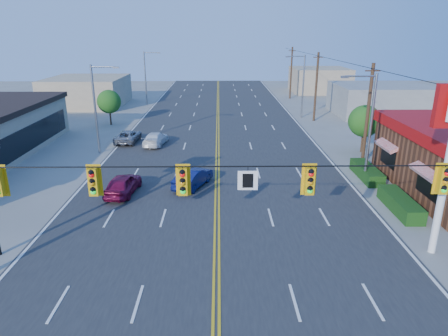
{
  "coord_description": "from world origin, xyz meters",
  "views": [
    {
      "loc": [
        0.14,
        -13.82,
        10.65
      ],
      "look_at": [
        0.46,
        10.98,
        2.2
      ],
      "focal_mm": 32.0,
      "sensor_mm": 36.0,
      "label": 1
    }
  ],
  "objects_px": {
    "signal_span": "(212,195)",
    "car_blue": "(193,178)",
    "car_white": "(156,139)",
    "car_silver": "(128,137)",
    "car_magenta": "(123,185)"
  },
  "relations": [
    {
      "from": "signal_span",
      "to": "car_silver",
      "type": "xyz_separation_m",
      "value": [
        -8.99,
        25.64,
        -4.28
      ]
    },
    {
      "from": "car_blue",
      "to": "car_white",
      "type": "bearing_deg",
      "value": -45.91
    },
    {
      "from": "car_magenta",
      "to": "car_white",
      "type": "bearing_deg",
      "value": -85.01
    },
    {
      "from": "car_white",
      "to": "car_silver",
      "type": "height_order",
      "value": "car_white"
    },
    {
      "from": "signal_span",
      "to": "car_silver",
      "type": "height_order",
      "value": "signal_span"
    },
    {
      "from": "car_magenta",
      "to": "car_white",
      "type": "relative_size",
      "value": 0.95
    },
    {
      "from": "car_blue",
      "to": "car_white",
      "type": "relative_size",
      "value": 0.93
    },
    {
      "from": "signal_span",
      "to": "car_blue",
      "type": "bearing_deg",
      "value": 97.06
    },
    {
      "from": "car_white",
      "to": "car_silver",
      "type": "bearing_deg",
      "value": -13.79
    },
    {
      "from": "signal_span",
      "to": "car_blue",
      "type": "xyz_separation_m",
      "value": [
        -1.63,
        13.19,
        -4.21
      ]
    },
    {
      "from": "car_blue",
      "to": "car_silver",
      "type": "height_order",
      "value": "car_blue"
    },
    {
      "from": "car_blue",
      "to": "car_silver",
      "type": "xyz_separation_m",
      "value": [
        -7.35,
        12.45,
        -0.06
      ]
    },
    {
      "from": "car_magenta",
      "to": "car_silver",
      "type": "relative_size",
      "value": 0.94
    },
    {
      "from": "car_magenta",
      "to": "car_blue",
      "type": "distance_m",
      "value": 4.91
    },
    {
      "from": "car_white",
      "to": "car_silver",
      "type": "relative_size",
      "value": 0.99
    }
  ]
}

